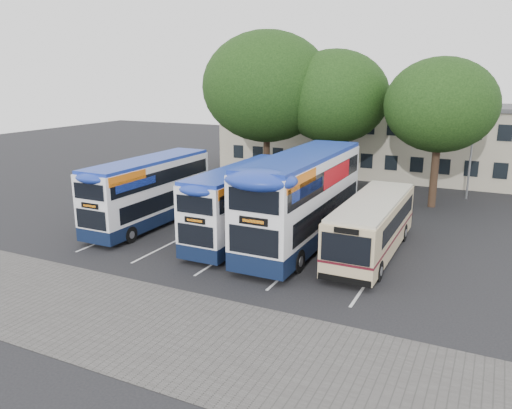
{
  "coord_description": "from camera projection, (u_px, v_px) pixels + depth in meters",
  "views": [
    {
      "loc": [
        7.64,
        -17.67,
        8.55
      ],
      "look_at": [
        -3.41,
        5.0,
        2.01
      ],
      "focal_mm": 35.0,
      "sensor_mm": 36.0,
      "label": 1
    }
  ],
  "objects": [
    {
      "name": "paving_strip",
      "position": [
        166.0,
        330.0,
        17.25
      ],
      "size": [
        40.0,
        6.0,
        0.01
      ],
      "primitive_type": "cube",
      "color": "#595654",
      "rests_on": "ground"
    },
    {
      "name": "bus_dd_mid",
      "position": [
        243.0,
        200.0,
        26.44
      ],
      "size": [
        2.27,
        9.37,
        3.9
      ],
      "color": "#0F1A37",
      "rests_on": "ground"
    },
    {
      "name": "tree_mid",
      "position": [
        334.0,
        97.0,
        36.31
      ],
      "size": [
        7.96,
        7.96,
        10.43
      ],
      "color": "black",
      "rests_on": "ground"
    },
    {
      "name": "bay_lines",
      "position": [
        250.0,
        240.0,
        26.7
      ],
      "size": [
        14.12,
        11.0,
        0.01
      ],
      "color": "silver",
      "rests_on": "ground"
    },
    {
      "name": "depot_building",
      "position": [
        402.0,
        139.0,
        43.45
      ],
      "size": [
        32.4,
        8.4,
        6.2
      ],
      "color": "#A9A088",
      "rests_on": "ground"
    },
    {
      "name": "bus_dd_left",
      "position": [
        150.0,
        189.0,
        28.9
      ],
      "size": [
        2.29,
        9.45,
        3.94
      ],
      "color": "#0F1A37",
      "rests_on": "ground"
    },
    {
      "name": "tree_left",
      "position": [
        267.0,
        87.0,
        37.5
      ],
      "size": [
        9.72,
        9.72,
        11.86
      ],
      "color": "black",
      "rests_on": "ground"
    },
    {
      "name": "lamp_post",
      "position": [
        474.0,
        127.0,
        34.31
      ],
      "size": [
        0.25,
        1.05,
        9.06
      ],
      "color": "gray",
      "rests_on": "ground"
    },
    {
      "name": "bus_dd_right",
      "position": [
        303.0,
        195.0,
        25.48
      ],
      "size": [
        2.76,
        11.4,
        4.75
      ],
      "color": "#0F1A37",
      "rests_on": "ground"
    },
    {
      "name": "ground",
      "position": [
        277.0,
        287.0,
        20.76
      ],
      "size": [
        120.0,
        120.0,
        0.0
      ],
      "primitive_type": "plane",
      "color": "black",
      "rests_on": "ground"
    },
    {
      "name": "bus_single",
      "position": [
        373.0,
        223.0,
        24.27
      ],
      "size": [
        2.38,
        9.36,
        2.79
      ],
      "color": "#CDB689",
      "rests_on": "ground"
    },
    {
      "name": "tree_right",
      "position": [
        441.0,
        105.0,
        31.84
      ],
      "size": [
        7.12,
        7.12,
        9.75
      ],
      "color": "black",
      "rests_on": "ground"
    }
  ]
}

